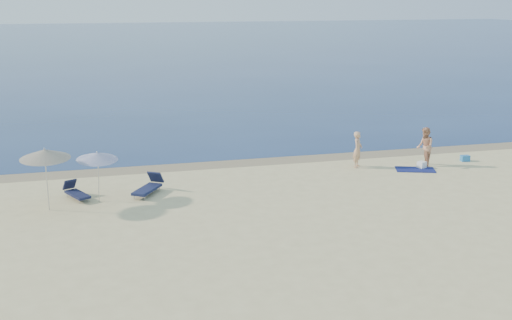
{
  "coord_description": "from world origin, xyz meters",
  "views": [
    {
      "loc": [
        -9.6,
        -10.24,
        8.04
      ],
      "look_at": [
        -2.83,
        16.0,
        1.0
      ],
      "focal_mm": 45.0,
      "sensor_mm": 36.0,
      "label": 1
    }
  ],
  "objects_px": {
    "person_left": "(358,149)",
    "person_right": "(425,147)",
    "umbrella_near": "(97,156)",
    "blue_cooler": "(465,158)"
  },
  "relations": [
    {
      "from": "person_left",
      "to": "person_right",
      "type": "height_order",
      "value": "person_right"
    },
    {
      "from": "person_right",
      "to": "umbrella_near",
      "type": "xyz_separation_m",
      "value": [
        -15.27,
        -1.61,
        0.9
      ]
    },
    {
      "from": "person_right",
      "to": "umbrella_near",
      "type": "bearing_deg",
      "value": -67.95
    },
    {
      "from": "person_right",
      "to": "person_left",
      "type": "bearing_deg",
      "value": -83.82
    },
    {
      "from": "person_left",
      "to": "blue_cooler",
      "type": "bearing_deg",
      "value": -55.6
    },
    {
      "from": "blue_cooler",
      "to": "umbrella_near",
      "type": "bearing_deg",
      "value": -168.59
    },
    {
      "from": "person_left",
      "to": "umbrella_near",
      "type": "relative_size",
      "value": 0.82
    },
    {
      "from": "blue_cooler",
      "to": "umbrella_near",
      "type": "distance_m",
      "value": 17.85
    },
    {
      "from": "person_right",
      "to": "blue_cooler",
      "type": "xyz_separation_m",
      "value": [
        2.41,
        0.27,
        -0.79
      ]
    },
    {
      "from": "umbrella_near",
      "to": "person_right",
      "type": "bearing_deg",
      "value": -11.92
    }
  ]
}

